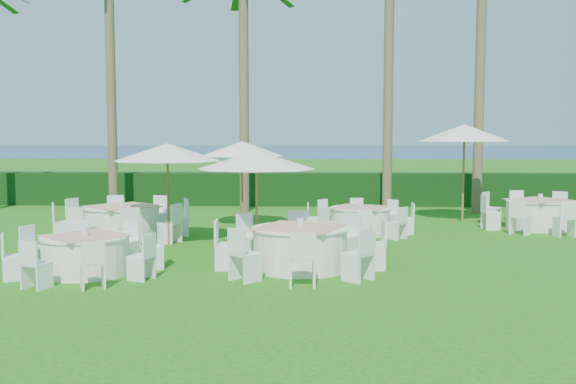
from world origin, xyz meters
The scene contains 16 objects.
ground centered at (0.00, 0.00, 0.00)m, with size 120.00×120.00×0.00m, color #125C0F.
hedge centered at (0.00, 12.00, 0.60)m, with size 34.00×1.00×1.20m, color black.
ocean centered at (0.00, 102.00, 0.00)m, with size 260.00×260.00×0.00m, color #07204A.
banquet_table_a centered at (-4.52, -0.11, 0.38)m, with size 2.81×2.81×0.88m.
banquet_table_b centered at (-0.53, 0.47, 0.43)m, with size 3.29×3.29×0.99m.
banquet_table_d centered at (-5.03, 3.96, 0.43)m, with size 3.20×3.20×0.99m.
banquet_table_e centered at (0.97, 5.02, 0.37)m, with size 2.78×2.78×0.86m.
banquet_table_f centered at (6.02, 6.10, 0.43)m, with size 3.23×3.23×0.97m.
umbrella_a centered at (-3.69, 3.18, 2.18)m, with size 2.55×2.55×2.39m.
umbrella_b centered at (-1.48, 1.73, 2.06)m, with size 2.52×2.52×2.26m.
umbrella_c centered at (-2.25, 6.07, 2.21)m, with size 2.32×2.32×2.42m.
umbrella_d centered at (4.22, 7.48, 2.65)m, with size 2.74×2.74×2.91m.
palm_a centered at (-7.10, 9.96, 5.49)m, with size 4.18×4.39×10.05m.
palm_b centered at (-2.57, 9.80, 4.49)m, with size 4.31×4.33×8.10m.
palm_c centered at (2.24, 9.82, 5.49)m, with size 4.32×4.32×10.05m.
palm_d centered at (5.20, 9.68, 4.77)m, with size 4.40×4.12×8.63m.
Camera 1 is at (-0.34, -11.75, 2.57)m, focal length 40.00 mm.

